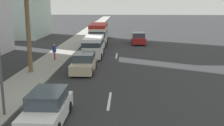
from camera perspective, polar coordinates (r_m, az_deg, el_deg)
ground_plane at (r=36.36m, az=1.18°, el=3.00°), size 198.00×198.00×0.00m
sidewalk_right at (r=37.11m, az=-9.07°, el=3.16°), size 162.00×3.08×0.15m
lane_stripe_mid at (r=17.26m, az=-0.55°, el=-7.80°), size 3.20×0.16×0.01m
lane_stripe_far at (r=31.42m, az=0.94°, el=1.50°), size 3.20×0.16×0.01m
car_lead at (r=40.72m, az=5.51°, el=5.10°), size 4.61×1.96×1.68m
minibus_second at (r=38.77m, az=-2.75°, el=6.07°), size 6.43×2.29×3.04m
car_third at (r=14.43m, az=-13.24°, el=-9.06°), size 4.39×1.88×1.64m
car_fourth at (r=24.21m, az=-5.81°, el=-0.03°), size 4.48×1.92×1.63m
van_fifth at (r=30.67m, az=-3.82°, el=3.66°), size 5.39×2.07×2.26m
car_sixth at (r=46.83m, az=-2.10°, el=6.04°), size 4.05×1.89×1.55m
pedestrian_near_lamp at (r=28.92m, az=-11.84°, el=2.41°), size 0.39×0.34×1.66m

